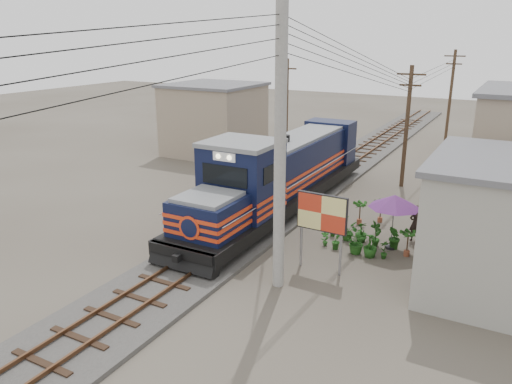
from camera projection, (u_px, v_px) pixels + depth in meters
The scene contains 14 objects.
ground at pixel (205, 259), 19.98m from camera, with size 120.00×120.00×0.00m, color #473F35.
ballast at pixel (305, 192), 28.32m from camera, with size 3.60×70.00×0.16m, color #595651.
track at pixel (305, 189), 28.27m from camera, with size 1.15×70.00×0.12m.
locomotive at pixel (280, 176), 25.11m from camera, with size 3.09×16.81×4.17m.
utility_pole_main at pixel (280, 149), 16.46m from camera, with size 0.40×0.40×10.00m.
wooden_pole_mid at pixel (407, 125), 28.52m from camera, with size 1.60×0.24×7.00m.
wooden_pole_far at pixel (450, 96), 40.02m from camera, with size 1.60×0.24×7.50m.
wooden_pole_left at pixel (287, 106), 36.22m from camera, with size 1.60×0.24×7.00m.
power_lines at pixel (294, 56), 24.87m from camera, with size 9.65×19.00×3.30m.
shophouse_left at pixel (214, 119), 37.16m from camera, with size 6.30×6.30×5.20m.
billboard at pixel (322, 215), 18.39m from camera, with size 1.98×0.21×3.05m.
market_umbrella at pixel (395, 202), 20.38m from camera, with size 2.73×2.73×2.37m.
vendor at pixel (416, 223), 21.57m from camera, with size 0.60×0.39×1.63m, color black.
plant_nursery at pixel (361, 237), 21.00m from camera, with size 3.28×3.12×1.11m.
Camera 1 is at (10.55, -15.02, 8.60)m, focal length 35.00 mm.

